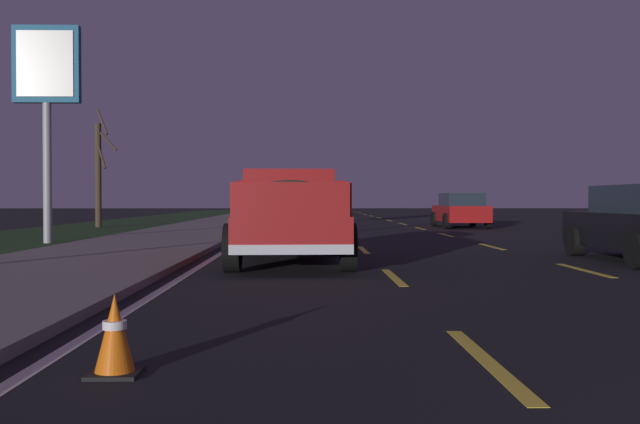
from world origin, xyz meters
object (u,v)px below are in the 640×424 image
at_px(pickup_truck, 289,213).
at_px(bare_tree_far, 99,172).
at_px(sedan_red, 460,210).
at_px(gas_price_sign, 47,81).
at_px(traffic_cone_near, 115,335).

xyz_separation_m(pickup_truck, bare_tree_far, (17.63, 9.08, 1.53)).
xyz_separation_m(sedan_red, gas_price_sign, (-10.75, 14.29, 3.85)).
height_order(pickup_truck, bare_tree_far, bare_tree_far).
height_order(sedan_red, gas_price_sign, gas_price_sign).
bearing_deg(pickup_truck, bare_tree_far, 27.26).
bearing_deg(traffic_cone_near, sedan_red, -17.67).
distance_m(gas_price_sign, bare_tree_far, 11.85).
height_order(sedan_red, traffic_cone_near, sedan_red).
distance_m(pickup_truck, traffic_cone_near, 8.93).
height_order(pickup_truck, gas_price_sign, gas_price_sign).
height_order(pickup_truck, traffic_cone_near, pickup_truck).
bearing_deg(sedan_red, traffic_cone_near, 162.33).
bearing_deg(bare_tree_far, sedan_red, -92.63).
bearing_deg(gas_price_sign, sedan_red, -53.05).
bearing_deg(traffic_cone_near, pickup_truck, -6.48).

